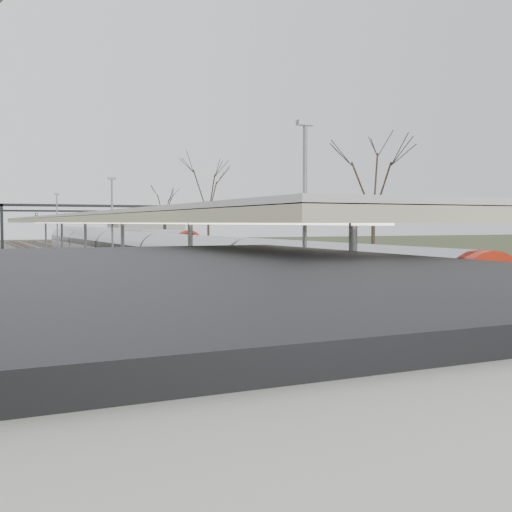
# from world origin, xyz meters

# --- Properties ---
(track_bed) EXTENTS (24.00, 160.00, 0.22)m
(track_bed) POSITION_xyz_m (0.26, 55.00, 0.06)
(track_bed) COLOR #474442
(track_bed) RESTS_ON ground
(platform) EXTENTS (3.50, 69.00, 1.00)m
(platform) POSITION_xyz_m (-9.05, 37.50, 0.50)
(platform) COLOR #9E9B93
(platform) RESTS_ON ground
(canopy) EXTENTS (4.10, 50.00, 3.11)m
(canopy) POSITION_xyz_m (-9.05, 32.99, 3.93)
(canopy) COLOR slate
(canopy) RESTS_ON platform
(station_building) EXTENTS (6.00, 9.00, 3.20)m
(station_building) POSITION_xyz_m (-12.50, 8.00, 1.60)
(station_building) COLOR silver
(station_building) RESTS_ON ground
(signal_gantry) EXTENTS (21.00, 0.59, 6.08)m
(signal_gantry) POSITION_xyz_m (0.29, 84.99, 4.91)
(signal_gantry) COLOR black
(signal_gantry) RESTS_ON ground
(tree_east_far) EXTENTS (5.00, 5.00, 10.30)m
(tree_east_far) POSITION_xyz_m (14.00, 42.00, 7.29)
(tree_east_far) COLOR #2D231C
(tree_east_far) RESTS_ON ground
(train_near) EXTENTS (2.62, 75.21, 3.05)m
(train_near) POSITION_xyz_m (-2.50, 50.87, 1.48)
(train_near) COLOR #A4A6AE
(train_near) RESTS_ON ground
(train_far) EXTENTS (2.62, 75.21, 3.05)m
(train_far) POSITION_xyz_m (4.50, 94.77, 1.48)
(train_far) COLOR #A4A6AE
(train_far) RESTS_ON ground
(passenger) EXTENTS (0.59, 0.78, 1.92)m
(passenger) POSITION_xyz_m (-8.32, 8.71, 1.96)
(passenger) COLOR #372D57
(passenger) RESTS_ON platform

